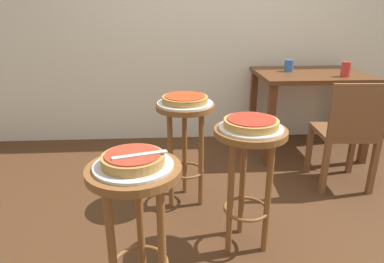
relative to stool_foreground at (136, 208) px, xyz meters
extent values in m
plane|color=#4C2D19|center=(0.57, 0.64, -0.54)|extent=(6.00, 6.00, 0.00)
cylinder|color=brown|center=(0.00, 0.00, 0.17)|extent=(0.39, 0.39, 0.03)
cylinder|color=brown|center=(0.00, 0.12, -0.19)|extent=(0.04, 0.04, 0.70)
cylinder|color=brown|center=(-0.11, -0.06, -0.19)|extent=(0.04, 0.04, 0.70)
cylinder|color=brown|center=(0.11, -0.06, -0.19)|extent=(0.04, 0.04, 0.70)
cylinder|color=silver|center=(0.00, 0.00, 0.20)|extent=(0.32, 0.32, 0.01)
cylinder|color=#B78442|center=(0.00, 0.00, 0.22)|extent=(0.25, 0.25, 0.04)
cylinder|color=#B23823|center=(0.00, 0.00, 0.25)|extent=(0.22, 0.22, 0.01)
cylinder|color=brown|center=(0.58, 0.42, 0.17)|extent=(0.39, 0.39, 0.03)
cylinder|color=brown|center=(0.58, 0.54, -0.19)|extent=(0.04, 0.04, 0.70)
cylinder|color=brown|center=(0.47, 0.36, -0.19)|extent=(0.04, 0.04, 0.70)
cylinder|color=brown|center=(0.68, 0.36, -0.19)|extent=(0.04, 0.04, 0.70)
torus|color=brown|center=(0.58, 0.42, -0.30)|extent=(0.26, 0.26, 0.02)
cylinder|color=silver|center=(0.58, 0.42, 0.20)|extent=(0.34, 0.34, 0.01)
cylinder|color=tan|center=(0.58, 0.42, 0.22)|extent=(0.29, 0.29, 0.04)
cylinder|color=red|center=(0.58, 0.42, 0.25)|extent=(0.26, 0.26, 0.01)
cylinder|color=brown|center=(0.25, 0.94, 0.17)|extent=(0.39, 0.39, 0.03)
cylinder|color=brown|center=(0.25, 1.06, -0.19)|extent=(0.04, 0.04, 0.70)
cylinder|color=brown|center=(0.15, 0.88, -0.19)|extent=(0.04, 0.04, 0.70)
cylinder|color=brown|center=(0.36, 0.88, -0.19)|extent=(0.04, 0.04, 0.70)
torus|color=brown|center=(0.25, 0.94, -0.30)|extent=(0.26, 0.26, 0.02)
cylinder|color=silver|center=(0.25, 0.94, 0.20)|extent=(0.37, 0.37, 0.01)
cylinder|color=#B78442|center=(0.25, 0.94, 0.22)|extent=(0.30, 0.30, 0.04)
cylinder|color=red|center=(0.25, 0.94, 0.25)|extent=(0.27, 0.27, 0.01)
cube|color=#5B3319|center=(1.45, 1.82, 0.21)|extent=(0.97, 0.75, 0.04)
cube|color=#5B3319|center=(1.01, 1.49, -0.18)|extent=(0.06, 0.06, 0.73)
cube|color=#5B3319|center=(1.88, 1.49, -0.18)|extent=(0.06, 0.06, 0.73)
cube|color=#5B3319|center=(1.01, 2.14, -0.18)|extent=(0.06, 0.06, 0.73)
cube|color=#5B3319|center=(1.88, 2.14, -0.18)|extent=(0.06, 0.06, 0.73)
cylinder|color=red|center=(1.67, 1.60, 0.29)|extent=(0.08, 0.08, 0.13)
cylinder|color=#3360B2|center=(1.26, 1.88, 0.28)|extent=(0.08, 0.08, 0.11)
cube|color=brown|center=(1.48, 1.14, -0.11)|extent=(0.42, 0.42, 0.04)
cube|color=brown|center=(1.47, 0.96, 0.11)|extent=(0.40, 0.05, 0.40)
cube|color=brown|center=(1.67, 1.31, -0.33)|extent=(0.04, 0.04, 0.42)
cube|color=brown|center=(1.31, 1.33, -0.33)|extent=(0.04, 0.04, 0.42)
cube|color=brown|center=(1.65, 0.95, -0.33)|extent=(0.04, 0.04, 0.42)
cube|color=brown|center=(1.29, 0.97, -0.33)|extent=(0.04, 0.04, 0.42)
cube|color=silver|center=(0.03, -0.02, 0.25)|extent=(0.22, 0.08, 0.01)
camera|label=1|loc=(0.16, -1.27, 0.80)|focal=32.18mm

